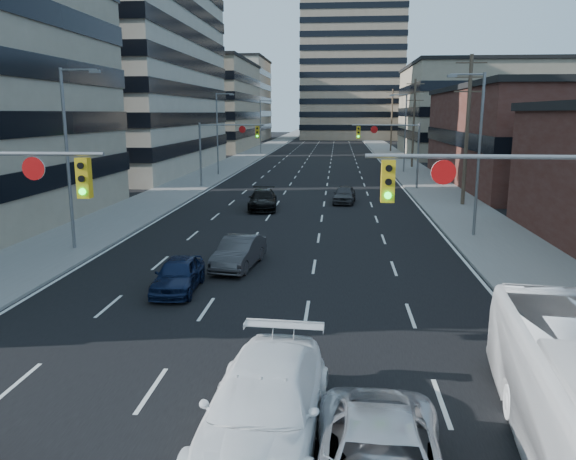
# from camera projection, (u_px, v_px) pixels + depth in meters

# --- Properties ---
(road_surface) EXTENTS (18.00, 300.00, 0.02)m
(road_surface) POSITION_uv_depth(u_px,v_px,m) (327.00, 142.00, 134.93)
(road_surface) COLOR black
(road_surface) RESTS_ON ground
(sidewalk_left) EXTENTS (5.00, 300.00, 0.15)m
(sidewalk_left) POSITION_uv_depth(u_px,v_px,m) (279.00, 141.00, 135.91)
(sidewalk_left) COLOR slate
(sidewalk_left) RESTS_ON ground
(sidewalk_right) EXTENTS (5.00, 300.00, 0.15)m
(sidewalk_right) POSITION_uv_depth(u_px,v_px,m) (375.00, 142.00, 133.92)
(sidewalk_right) COLOR slate
(sidewalk_right) RESTS_ON ground
(office_left_mid) EXTENTS (26.00, 34.00, 28.00)m
(office_left_mid) POSITION_uv_depth(u_px,v_px,m) (87.00, 51.00, 66.15)
(office_left_mid) COLOR #ADA089
(office_left_mid) RESTS_ON ground
(office_left_far) EXTENTS (20.00, 30.00, 16.00)m
(office_left_far) POSITION_uv_depth(u_px,v_px,m) (197.00, 107.00, 106.12)
(office_left_far) COLOR gray
(office_left_far) RESTS_ON ground
(storefront_right_mid) EXTENTS (20.00, 30.00, 9.00)m
(storefront_right_mid) POSITION_uv_depth(u_px,v_px,m) (559.00, 138.00, 53.94)
(storefront_right_mid) COLOR #472119
(storefront_right_mid) RESTS_ON ground
(office_right_far) EXTENTS (22.00, 28.00, 14.00)m
(office_right_far) POSITION_uv_depth(u_px,v_px,m) (477.00, 112.00, 90.39)
(office_right_far) COLOR gray
(office_right_far) RESTS_ON ground
(apartment_tower) EXTENTS (26.00, 26.00, 58.00)m
(apartment_tower) POSITION_uv_depth(u_px,v_px,m) (352.00, 27.00, 147.97)
(apartment_tower) COLOR gray
(apartment_tower) RESTS_ON ground
(bg_block_left) EXTENTS (24.00, 24.00, 20.00)m
(bg_block_left) POSITION_uv_depth(u_px,v_px,m) (220.00, 100.00, 145.05)
(bg_block_left) COLOR #ADA089
(bg_block_left) RESTS_ON ground
(bg_block_right) EXTENTS (22.00, 22.00, 12.00)m
(bg_block_right) POSITION_uv_depth(u_px,v_px,m) (464.00, 117.00, 130.94)
(bg_block_right) COLOR gray
(bg_block_right) RESTS_ON ground
(signal_near_right) EXTENTS (6.59, 0.33, 6.00)m
(signal_near_right) POSITION_uv_depth(u_px,v_px,m) (518.00, 214.00, 14.45)
(signal_near_right) COLOR slate
(signal_near_right) RESTS_ON ground
(signal_far_left) EXTENTS (6.09, 0.33, 6.00)m
(signal_far_left) POSITION_uv_depth(u_px,v_px,m) (225.00, 141.00, 51.84)
(signal_far_left) COLOR slate
(signal_far_left) RESTS_ON ground
(signal_far_right) EXTENTS (6.09, 0.33, 6.00)m
(signal_far_right) POSITION_uv_depth(u_px,v_px,m) (393.00, 142.00, 50.51)
(signal_far_right) COLOR slate
(signal_far_right) RESTS_ON ground
(utility_pole_block) EXTENTS (2.20, 0.28, 11.00)m
(utility_pole_block) POSITION_uv_depth(u_px,v_px,m) (467.00, 128.00, 41.05)
(utility_pole_block) COLOR #4C3D2D
(utility_pole_block) RESTS_ON ground
(utility_pole_midblock) EXTENTS (2.20, 0.28, 11.00)m
(utility_pole_midblock) POSITION_uv_depth(u_px,v_px,m) (414.00, 122.00, 70.30)
(utility_pole_midblock) COLOR #4C3D2D
(utility_pole_midblock) RESTS_ON ground
(utility_pole_distant) EXTENTS (2.20, 0.28, 11.00)m
(utility_pole_distant) POSITION_uv_depth(u_px,v_px,m) (392.00, 119.00, 99.55)
(utility_pole_distant) COLOR #4C3D2D
(utility_pole_distant) RESTS_ON ground
(streetlight_left_near) EXTENTS (2.03, 0.22, 9.00)m
(streetlight_left_near) POSITION_uv_depth(u_px,v_px,m) (70.00, 151.00, 27.55)
(streetlight_left_near) COLOR slate
(streetlight_left_near) RESTS_ON ground
(streetlight_left_mid) EXTENTS (2.03, 0.22, 9.00)m
(streetlight_left_mid) POSITION_uv_depth(u_px,v_px,m) (219.00, 130.00, 61.67)
(streetlight_left_mid) COLOR slate
(streetlight_left_mid) RESTS_ON ground
(streetlight_left_far) EXTENTS (2.03, 0.22, 9.00)m
(streetlight_left_far) POSITION_uv_depth(u_px,v_px,m) (261.00, 124.00, 95.79)
(streetlight_left_far) COLOR slate
(streetlight_left_far) RESTS_ON ground
(streetlight_right_near) EXTENTS (2.03, 0.22, 9.00)m
(streetlight_right_near) POSITION_uv_depth(u_px,v_px,m) (477.00, 147.00, 30.63)
(streetlight_right_near) COLOR slate
(streetlight_right_near) RESTS_ON ground
(streetlight_right_far) EXTENTS (2.03, 0.22, 9.00)m
(streetlight_right_far) POSITION_uv_depth(u_px,v_px,m) (404.00, 129.00, 64.76)
(streetlight_right_far) COLOR slate
(streetlight_right_far) RESTS_ON ground
(white_van) EXTENTS (2.75, 6.09, 1.73)m
(white_van) POSITION_uv_depth(u_px,v_px,m) (264.00, 407.00, 11.73)
(white_van) COLOR white
(white_van) RESTS_ON ground
(sedan_blue) EXTENTS (1.72, 3.98, 1.34)m
(sedan_blue) POSITION_uv_depth(u_px,v_px,m) (178.00, 274.00, 22.03)
(sedan_blue) COLOR #0E1938
(sedan_blue) RESTS_ON ground
(sedan_grey_center) EXTENTS (2.03, 4.41, 1.40)m
(sedan_grey_center) POSITION_uv_depth(u_px,v_px,m) (239.00, 252.00, 25.39)
(sedan_grey_center) COLOR #343436
(sedan_grey_center) RESTS_ON ground
(sedan_black_far) EXTENTS (2.45, 5.10, 1.43)m
(sedan_black_far) POSITION_uv_depth(u_px,v_px,m) (263.00, 200.00, 40.68)
(sedan_black_far) COLOR black
(sedan_black_far) RESTS_ON ground
(sedan_grey_right) EXTENTS (1.96, 4.12, 1.36)m
(sedan_grey_right) POSITION_uv_depth(u_px,v_px,m) (344.00, 194.00, 43.54)
(sedan_grey_right) COLOR #343437
(sedan_grey_right) RESTS_ON ground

